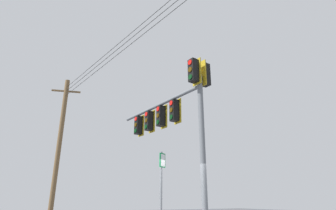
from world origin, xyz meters
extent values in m
cylinder|color=slate|center=(0.96, 0.44, 2.90)|extent=(0.20, 0.20, 5.80)
cylinder|color=slate|center=(0.61, 3.22, 5.36)|extent=(0.84, 5.58, 0.14)
cube|color=black|center=(0.66, 0.40, 5.91)|extent=(0.34, 0.34, 0.90)
cube|color=#B29319|center=(0.83, 0.42, 5.91)|extent=(0.09, 0.44, 1.04)
cylinder|color=red|center=(0.50, 0.38, 6.21)|extent=(0.05, 0.20, 0.20)
cylinder|color=#3C2703|center=(0.50, 0.38, 5.91)|extent=(0.05, 0.20, 0.20)
cylinder|color=black|center=(0.50, 0.38, 5.61)|extent=(0.05, 0.20, 0.20)
cube|color=black|center=(1.26, 0.48, 5.91)|extent=(0.34, 0.34, 0.90)
cube|color=#B29319|center=(1.09, 0.46, 5.91)|extent=(0.09, 0.44, 1.04)
cylinder|color=red|center=(1.42, 0.50, 6.21)|extent=(0.05, 0.20, 0.20)
cylinder|color=#3C2703|center=(1.42, 0.50, 5.91)|extent=(0.05, 0.20, 0.20)
cylinder|color=black|center=(1.42, 0.50, 5.61)|extent=(0.05, 0.20, 0.20)
cube|color=black|center=(0.77, 1.99, 4.81)|extent=(0.32, 0.32, 0.90)
cube|color=#B29319|center=(0.93, 2.00, 4.81)|extent=(0.08, 0.44, 1.04)
cylinder|color=red|center=(0.60, 1.97, 5.11)|extent=(0.05, 0.20, 0.20)
cylinder|color=#3C2703|center=(0.60, 1.97, 4.81)|extent=(0.05, 0.20, 0.20)
cylinder|color=black|center=(0.60, 1.97, 4.51)|extent=(0.05, 0.20, 0.20)
cube|color=black|center=(0.65, 2.94, 4.81)|extent=(0.33, 0.33, 0.90)
cube|color=#B29319|center=(0.81, 2.96, 4.81)|extent=(0.09, 0.44, 1.04)
cylinder|color=red|center=(0.48, 2.92, 5.11)|extent=(0.05, 0.20, 0.20)
cylinder|color=#3C2703|center=(0.48, 2.92, 4.81)|extent=(0.05, 0.20, 0.20)
cylinder|color=black|center=(0.48, 2.92, 4.51)|extent=(0.05, 0.20, 0.20)
cube|color=black|center=(0.52, 3.90, 4.81)|extent=(0.34, 0.34, 0.90)
cube|color=#B29319|center=(0.69, 3.92, 4.81)|extent=(0.10, 0.44, 1.04)
cylinder|color=red|center=(0.36, 3.87, 5.11)|extent=(0.06, 0.20, 0.20)
cylinder|color=#3C2703|center=(0.36, 3.87, 4.81)|extent=(0.06, 0.20, 0.20)
cylinder|color=black|center=(0.36, 3.87, 4.51)|extent=(0.06, 0.20, 0.20)
cube|color=black|center=(0.40, 4.85, 4.81)|extent=(0.34, 0.34, 0.90)
cube|color=#B29319|center=(0.57, 4.88, 4.81)|extent=(0.11, 0.44, 1.04)
cylinder|color=red|center=(0.24, 4.82, 5.11)|extent=(0.06, 0.20, 0.20)
cylinder|color=#3C2703|center=(0.24, 4.82, 4.81)|extent=(0.06, 0.20, 0.20)
cylinder|color=black|center=(0.24, 4.82, 4.51)|extent=(0.06, 0.20, 0.20)
cylinder|color=brown|center=(-1.83, 14.84, 5.33)|extent=(0.36, 0.36, 10.66)
cube|color=brown|center=(-1.83, 14.84, 9.70)|extent=(2.16, 0.77, 0.12)
cylinder|color=slate|center=(-0.74, 0.25, 1.37)|extent=(0.07, 0.07, 2.74)
cube|color=#0C7238|center=(-0.72, 0.21, 2.48)|extent=(0.25, 0.15, 0.42)
cube|color=white|center=(-0.72, 0.20, 2.48)|extent=(0.19, 0.11, 0.36)
camera|label=1|loc=(-4.65, -7.14, 1.35)|focal=29.14mm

